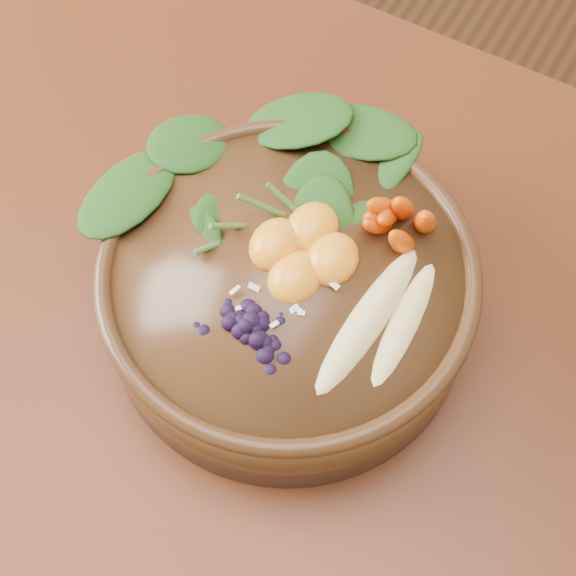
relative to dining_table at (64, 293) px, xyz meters
name	(u,v)px	position (x,y,z in m)	size (l,w,h in m)	color
ground	(155,472)	(0.00, 0.00, -0.66)	(4.00, 4.00, 0.00)	#381E0F
dining_table	(64,293)	(0.00, 0.00, 0.00)	(1.60, 0.90, 0.75)	#331C0C
stoneware_bowl	(288,294)	(0.24, 0.05, 0.14)	(0.32, 0.32, 0.09)	#452A15
kale_heap	(284,171)	(0.20, 0.12, 0.20)	(0.21, 0.19, 0.05)	#214D17
carrot_cluster	(408,200)	(0.31, 0.13, 0.22)	(0.07, 0.07, 0.09)	#DE4803
banana_halves	(388,312)	(0.33, 0.05, 0.19)	(0.07, 0.18, 0.03)	#E0CC84
mandarin_cluster	(304,242)	(0.25, 0.07, 0.20)	(0.09, 0.10, 0.03)	orange
blueberry_pile	(243,317)	(0.24, -0.01, 0.20)	(0.15, 0.11, 0.04)	black
coconut_flakes	(275,286)	(0.24, 0.03, 0.18)	(0.10, 0.08, 0.01)	white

